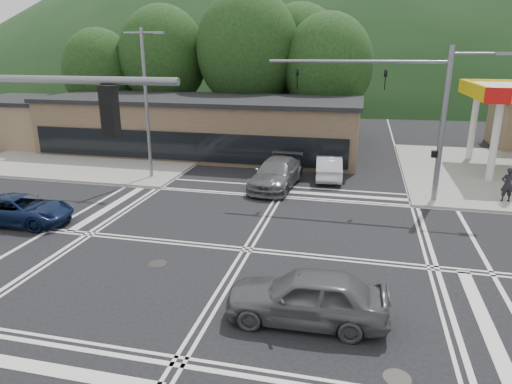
% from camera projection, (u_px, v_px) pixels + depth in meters
% --- Properties ---
extents(ground, '(120.00, 120.00, 0.00)m').
position_uv_depth(ground, '(247.00, 250.00, 18.54)').
color(ground, black).
rests_on(ground, ground).
extents(sidewalk_nw, '(16.00, 16.00, 0.15)m').
position_uv_depth(sidewalk_nw, '(109.00, 152.00, 35.72)').
color(sidewalk_nw, gray).
rests_on(sidewalk_nw, ground).
extents(commercial_row, '(24.00, 8.00, 4.00)m').
position_uv_depth(commercial_row, '(201.00, 127.00, 35.48)').
color(commercial_row, brown).
rests_on(commercial_row, ground).
extents(commercial_nw, '(8.00, 7.00, 3.60)m').
position_uv_depth(commercial_nw, '(25.00, 123.00, 39.03)').
color(commercial_nw, '#846B4F').
rests_on(commercial_nw, ground).
extents(hill_north, '(252.00, 126.00, 140.00)m').
position_uv_depth(hill_north, '(346.00, 86.00, 102.15)').
color(hill_north, '#183417').
rests_on(hill_north, ground).
extents(tree_n_a, '(8.00, 8.00, 11.75)m').
position_uv_depth(tree_n_a, '(163.00, 57.00, 41.75)').
color(tree_n_a, '#382619').
rests_on(tree_n_a, ground).
extents(tree_n_b, '(9.00, 9.00, 12.98)m').
position_uv_depth(tree_n_b, '(248.00, 49.00, 39.81)').
color(tree_n_b, '#382619').
rests_on(tree_n_b, ground).
extents(tree_n_c, '(7.60, 7.60, 10.87)m').
position_uv_depth(tree_n_c, '(328.00, 65.00, 38.68)').
color(tree_n_c, '#382619').
rests_on(tree_n_c, ground).
extents(tree_n_d, '(6.80, 6.80, 9.76)m').
position_uv_depth(tree_n_d, '(100.00, 71.00, 42.52)').
color(tree_n_d, '#382619').
rests_on(tree_n_d, ground).
extents(tree_n_e, '(8.40, 8.40, 11.98)m').
position_uv_depth(tree_n_e, '(299.00, 57.00, 42.85)').
color(tree_n_e, '#382619').
rests_on(tree_n_e, ground).
extents(streetlight_nw, '(2.50, 0.25, 9.00)m').
position_uv_depth(streetlight_nw, '(147.00, 97.00, 27.23)').
color(streetlight_nw, slate).
rests_on(streetlight_nw, ground).
extents(signal_mast_ne, '(11.65, 0.30, 8.00)m').
position_uv_depth(signal_mast_ne, '(419.00, 105.00, 23.12)').
color(signal_mast_ne, slate).
rests_on(signal_mast_ne, ground).
extents(car_blue_west, '(4.92, 2.49, 1.34)m').
position_uv_depth(car_blue_west, '(20.00, 210.00, 21.20)').
color(car_blue_west, '#0D1A3D').
rests_on(car_blue_west, ground).
extents(car_grey_center, '(4.85, 2.07, 1.63)m').
position_uv_depth(car_grey_center, '(307.00, 296.00, 13.46)').
color(car_grey_center, '#545658').
rests_on(car_grey_center, ground).
extents(car_queue_a, '(1.98, 4.59, 1.47)m').
position_uv_depth(car_queue_a, '(329.00, 167.00, 28.60)').
color(car_queue_a, silver).
rests_on(car_queue_a, ground).
extents(car_queue_b, '(2.30, 5.15, 1.72)m').
position_uv_depth(car_queue_b, '(319.00, 143.00, 35.38)').
color(car_queue_b, silver).
rests_on(car_queue_b, ground).
extents(car_northbound, '(2.76, 5.83, 1.64)m').
position_uv_depth(car_northbound, '(276.00, 174.00, 26.76)').
color(car_northbound, '#57595C').
rests_on(car_northbound, ground).
extents(pedestrian, '(0.71, 0.52, 1.82)m').
position_uv_depth(pedestrian, '(507.00, 185.00, 23.73)').
color(pedestrian, black).
rests_on(pedestrian, sidewalk_ne).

